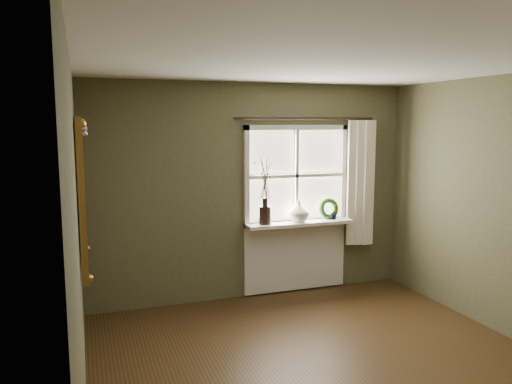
{
  "coord_description": "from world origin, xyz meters",
  "views": [
    {
      "loc": [
        -1.96,
        -3.39,
        2.12
      ],
      "look_at": [
        -0.22,
        1.55,
        1.4
      ],
      "focal_mm": 35.0,
      "sensor_mm": 36.0,
      "label": 1
    }
  ],
  "objects": [
    {
      "name": "cream_vase",
      "position": [
        0.54,
        2.12,
        1.05
      ],
      "size": [
        0.31,
        0.31,
        0.26
      ],
      "primitive_type": "imported",
      "rotation": [
        0.0,
        0.0,
        -0.27
      ],
      "color": "beige",
      "rests_on": "window_sill"
    },
    {
      "name": "wall_back",
      "position": [
        0.0,
        2.3,
        1.3
      ],
      "size": [
        4.0,
        0.1,
        2.6
      ],
      "primitive_type": "cube",
      "color": "brown",
      "rests_on": "ground"
    },
    {
      "name": "wall_left",
      "position": [
        -2.05,
        0.0,
        1.3
      ],
      "size": [
        0.1,
        4.5,
        2.6
      ],
      "primitive_type": "cube",
      "color": "brown",
      "rests_on": "ground"
    },
    {
      "name": "potted_plant_right",
      "position": [
        1.04,
        2.12,
        1.01
      ],
      "size": [
        0.11,
        0.09,
        0.18
      ],
      "primitive_type": "imported",
      "rotation": [
        0.0,
        0.0,
        -0.13
      ],
      "color": "#2E4920",
      "rests_on": "window_sill"
    },
    {
      "name": "curtain_rod",
      "position": [
        0.65,
        2.17,
        2.18
      ],
      "size": [
        1.84,
        0.03,
        0.03
      ],
      "primitive_type": "cylinder",
      "rotation": [
        0.0,
        1.57,
        0.0
      ],
      "color": "black",
      "rests_on": "wall_back"
    },
    {
      "name": "potted_plant_left",
      "position": [
        0.14,
        2.12,
        1.0
      ],
      "size": [
        0.09,
        0.06,
        0.16
      ],
      "primitive_type": "imported",
      "rotation": [
        0.0,
        0.0,
        -0.08
      ],
      "color": "#2E4920",
      "rests_on": "window_sill"
    },
    {
      "name": "window_apron",
      "position": [
        0.55,
        2.23,
        0.46
      ],
      "size": [
        1.36,
        0.04,
        0.88
      ],
      "primitive_type": "cube",
      "color": "silver",
      "rests_on": "ground"
    },
    {
      "name": "wreath",
      "position": [
        0.97,
        2.16,
        1.02
      ],
      "size": [
        0.28,
        0.13,
        0.28
      ],
      "primitive_type": "torus",
      "rotation": [
        1.36,
        0.0,
        0.04
      ],
      "color": "#2E4920",
      "rests_on": "window_sill"
    },
    {
      "name": "window_frame",
      "position": [
        0.55,
        2.23,
        1.48
      ],
      "size": [
        1.36,
        0.06,
        1.24
      ],
      "color": "silver",
      "rests_on": "wall_back"
    },
    {
      "name": "window_sill",
      "position": [
        0.55,
        2.12,
        0.9
      ],
      "size": [
        1.36,
        0.26,
        0.04
      ],
      "primitive_type": "cube",
      "color": "silver",
      "rests_on": "wall_back"
    },
    {
      "name": "curtain",
      "position": [
        1.39,
        2.13,
        1.37
      ],
      "size": [
        0.36,
        0.12,
        1.59
      ],
      "primitive_type": "cube",
      "color": "white",
      "rests_on": "wall_back"
    },
    {
      "name": "floor",
      "position": [
        0.0,
        0.0,
        0.0
      ],
      "size": [
        4.5,
        4.5,
        0.0
      ],
      "primitive_type": "plane",
      "color": "#3A2612",
      "rests_on": "ground"
    },
    {
      "name": "dark_jug",
      "position": [
        0.1,
        2.12,
        1.03
      ],
      "size": [
        0.19,
        0.19,
        0.22
      ],
      "primitive_type": "cylinder",
      "rotation": [
        0.0,
        0.0,
        -0.29
      ],
      "color": "black",
      "rests_on": "window_sill"
    },
    {
      "name": "ceiling",
      "position": [
        0.0,
        0.0,
        2.6
      ],
      "size": [
        4.5,
        4.5,
        0.0
      ],
      "primitive_type": "plane",
      "color": "silver",
      "rests_on": "ground"
    },
    {
      "name": "gilt_mirror",
      "position": [
        -1.96,
        1.28,
        1.5
      ],
      "size": [
        0.1,
        1.13,
        1.35
      ],
      "color": "white",
      "rests_on": "wall_left"
    }
  ]
}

